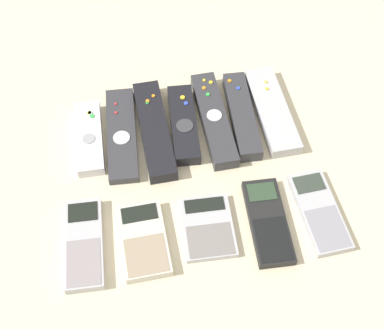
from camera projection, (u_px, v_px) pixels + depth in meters
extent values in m
plane|color=beige|center=(195.00, 183.00, 0.94)|extent=(3.00, 3.00, 0.00)
cube|color=silver|center=(89.00, 138.00, 0.98)|extent=(0.05, 0.16, 0.02)
cylinder|color=#99999E|center=(89.00, 139.00, 0.97)|extent=(0.02, 0.02, 0.00)
cylinder|color=green|center=(92.00, 116.00, 1.00)|extent=(0.01, 0.01, 0.00)
cylinder|color=yellow|center=(89.00, 113.00, 1.00)|extent=(0.01, 0.01, 0.00)
cylinder|color=silver|center=(90.00, 113.00, 1.00)|extent=(0.01, 0.01, 0.00)
cube|color=#333338|center=(122.00, 134.00, 0.99)|extent=(0.06, 0.21, 0.02)
cylinder|color=silver|center=(122.00, 138.00, 0.98)|extent=(0.03, 0.03, 0.00)
cylinder|color=red|center=(116.00, 104.00, 1.02)|extent=(0.01, 0.01, 0.00)
cylinder|color=red|center=(116.00, 113.00, 1.01)|extent=(0.01, 0.01, 0.00)
cube|color=black|center=(154.00, 130.00, 0.99)|extent=(0.06, 0.22, 0.03)
cylinder|color=green|center=(147.00, 103.00, 1.01)|extent=(0.01, 0.01, 0.00)
cylinder|color=orange|center=(147.00, 101.00, 1.01)|extent=(0.01, 0.01, 0.00)
cylinder|color=orange|center=(153.00, 96.00, 1.02)|extent=(0.01, 0.01, 0.00)
cube|color=black|center=(185.00, 124.00, 1.00)|extent=(0.06, 0.18, 0.02)
cylinder|color=#38383D|center=(185.00, 126.00, 0.98)|extent=(0.03, 0.03, 0.00)
cylinder|color=blue|center=(186.00, 103.00, 1.01)|extent=(0.01, 0.01, 0.00)
cylinder|color=yellow|center=(183.00, 97.00, 1.02)|extent=(0.01, 0.01, 0.00)
cube|color=#333338|center=(214.00, 119.00, 1.01)|extent=(0.05, 0.22, 0.03)
cylinder|color=silver|center=(214.00, 115.00, 0.99)|extent=(0.03, 0.03, 0.00)
cylinder|color=yellow|center=(211.00, 82.00, 1.04)|extent=(0.01, 0.01, 0.00)
cylinder|color=green|center=(208.00, 94.00, 1.02)|extent=(0.01, 0.01, 0.00)
cylinder|color=yellow|center=(204.00, 80.00, 1.04)|extent=(0.01, 0.01, 0.00)
cylinder|color=orange|center=(204.00, 88.00, 1.03)|extent=(0.01, 0.01, 0.00)
cube|color=#333338|center=(242.00, 115.00, 1.01)|extent=(0.05, 0.20, 0.03)
cylinder|color=blue|center=(238.00, 88.00, 1.03)|extent=(0.01, 0.01, 0.00)
cylinder|color=orange|center=(230.00, 81.00, 1.04)|extent=(0.01, 0.01, 0.00)
cube|color=#B7B7BC|center=(272.00, 110.00, 1.02)|extent=(0.06, 0.21, 0.02)
cylinder|color=yellow|center=(266.00, 82.00, 1.04)|extent=(0.01, 0.01, 0.00)
cylinder|color=yellow|center=(267.00, 89.00, 1.03)|extent=(0.01, 0.01, 0.00)
cube|color=#B2B2B7|center=(84.00, 244.00, 0.87)|extent=(0.07, 0.16, 0.02)
cube|color=black|center=(83.00, 212.00, 0.89)|extent=(0.05, 0.04, 0.00)
cube|color=gray|center=(84.00, 262.00, 0.84)|extent=(0.06, 0.08, 0.00)
cube|color=beige|center=(144.00, 240.00, 0.87)|extent=(0.08, 0.14, 0.02)
cube|color=black|center=(139.00, 213.00, 0.89)|extent=(0.06, 0.03, 0.00)
cube|color=gray|center=(146.00, 255.00, 0.85)|extent=(0.07, 0.07, 0.00)
cube|color=#B2B2B7|center=(208.00, 227.00, 0.89)|extent=(0.09, 0.12, 0.01)
cube|color=black|center=(204.00, 205.00, 0.90)|extent=(0.07, 0.03, 0.00)
cube|color=slate|center=(210.00, 240.00, 0.87)|extent=(0.08, 0.06, 0.00)
cube|color=black|center=(268.00, 222.00, 0.89)|extent=(0.07, 0.16, 0.02)
cube|color=#2D422D|center=(262.00, 192.00, 0.91)|extent=(0.05, 0.04, 0.00)
cube|color=black|center=(273.00, 239.00, 0.86)|extent=(0.06, 0.08, 0.00)
cube|color=#B2B2B7|center=(319.00, 212.00, 0.90)|extent=(0.07, 0.16, 0.01)
cube|color=#333D33|center=(309.00, 183.00, 0.92)|extent=(0.05, 0.04, 0.00)
cube|color=gray|center=(328.00, 228.00, 0.88)|extent=(0.06, 0.08, 0.00)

